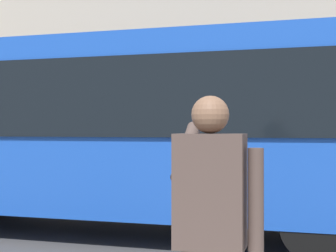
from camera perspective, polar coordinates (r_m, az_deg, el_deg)
ground_plane at (r=7.73m, az=11.25°, el=-12.75°), size 60.00×60.00×0.00m
red_bus at (r=7.88m, az=-5.30°, el=-0.18°), size 9.05×2.54×3.08m
pedestrian_photographer at (r=2.86m, az=5.10°, el=-10.75°), size 0.53×0.52×1.70m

